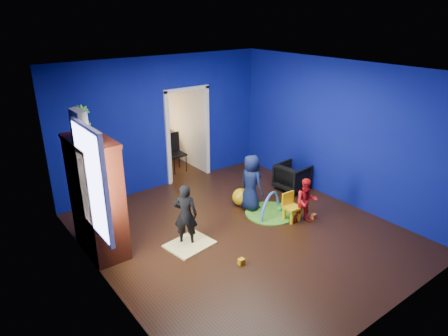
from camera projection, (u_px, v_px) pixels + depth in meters
floor at (243, 233)px, 7.25m from camera, size 5.00×5.50×0.01m
ceiling at (246, 70)px, 6.17m from camera, size 5.00×5.50×0.01m
wall_back at (164, 123)px, 8.74m from camera, size 5.00×0.02×2.90m
wall_front at (394, 223)px, 4.68m from camera, size 5.00×0.02×2.90m
wall_left at (100, 198)px, 5.31m from camera, size 0.02×5.50×2.90m
wall_right at (338, 132)px, 8.11m from camera, size 0.02×5.50×2.90m
alcove at (168, 120)px, 9.80m from camera, size 1.00×1.75×2.50m
armchair at (292, 177)px, 8.91m from camera, size 0.71×0.69×0.60m
child_black at (186, 214)px, 6.75m from camera, size 0.48×0.47×1.11m
child_navy at (251, 183)px, 7.92m from camera, size 0.40×0.58×1.15m
toddler_red at (306, 201)px, 7.46m from camera, size 0.54×0.51×0.89m
vase at (95, 138)px, 5.77m from camera, size 0.20×0.20×0.19m
potted_plant at (82, 121)px, 6.10m from camera, size 0.29×0.29×0.47m
tv_armoire at (97, 197)px, 6.39m from camera, size 0.58×1.14×1.96m
crt_tv at (99, 194)px, 6.40m from camera, size 0.46×0.70×0.54m
yellow_blanket at (190, 244)px, 6.87m from camera, size 0.83×0.71×0.03m
hopper_ball at (241, 197)px, 8.22m from camera, size 0.36×0.36×0.36m
kid_chair at (292, 209)px, 7.59m from camera, size 0.30×0.30×0.50m
play_mat at (270, 213)px, 7.92m from camera, size 0.98×0.98×0.03m
toy_arch at (270, 213)px, 7.92m from camera, size 0.82×0.40×0.88m
window_left at (91, 182)px, 5.54m from camera, size 0.03×0.95×1.55m
curtain at (88, 187)px, 6.12m from camera, size 0.14×0.42×2.40m
doorway at (188, 136)px, 9.23m from camera, size 1.16×0.10×2.10m
study_desk at (158, 147)px, 10.60m from camera, size 0.88×0.44×0.75m
desk_monitor at (154, 125)px, 10.47m from camera, size 0.40×0.05×0.32m
desk_lamp at (146, 128)px, 10.28m from camera, size 0.14×0.14×0.14m
folding_chair at (176, 154)px, 9.85m from camera, size 0.40×0.40×0.92m
book_shelf at (152, 84)px, 10.07m from camera, size 0.88×0.24×0.04m
toy_0 at (314, 216)px, 7.72m from camera, size 0.10×0.08×0.10m
toy_1 at (241, 262)px, 6.34m from camera, size 0.10×0.08×0.10m
toy_2 at (279, 209)px, 8.00m from camera, size 0.11×0.11×0.11m
toy_3 at (289, 196)px, 8.57m from camera, size 0.10×0.08×0.10m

